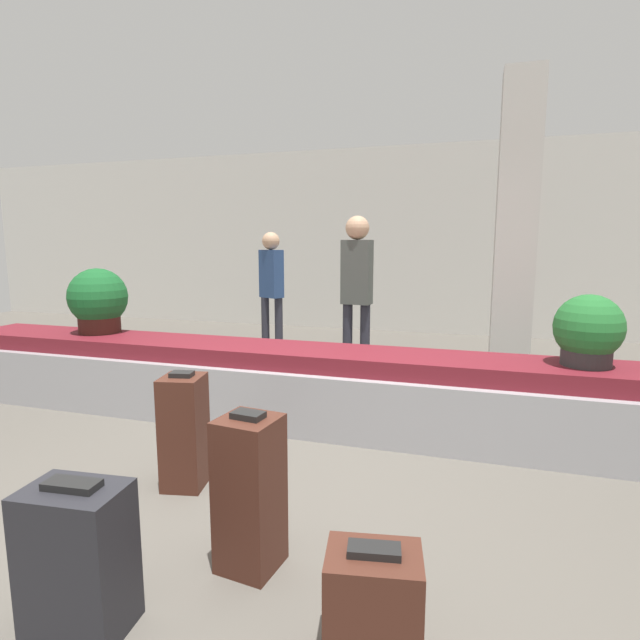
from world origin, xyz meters
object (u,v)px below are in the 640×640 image
at_px(pillar, 515,238).
at_px(suitcase_0, 373,608).
at_px(suitcase_3, 184,431).
at_px(traveler_0, 357,282).
at_px(traveler_1, 271,283).
at_px(suitcase_1, 250,493).
at_px(potted_plant_1, 588,331).
at_px(suitcase_2, 78,559).
at_px(potted_plant_0, 98,301).

bearing_deg(pillar, suitcase_0, -100.06).
bearing_deg(suitcase_0, suitcase_3, 134.79).
bearing_deg(traveler_0, traveler_1, 153.04).
height_order(suitcase_1, potted_plant_1, potted_plant_1).
height_order(suitcase_2, potted_plant_1, potted_plant_1).
bearing_deg(suitcase_1, pillar, 75.46).
xyz_separation_m(suitcase_2, potted_plant_1, (2.27, 2.53, 0.61)).
height_order(pillar, traveler_0, pillar).
height_order(potted_plant_1, traveler_0, traveler_0).
bearing_deg(suitcase_2, suitcase_1, 44.18).
bearing_deg(suitcase_2, potted_plant_0, 123.57).
bearing_deg(potted_plant_0, pillar, 18.90).
relative_size(suitcase_2, potted_plant_0, 0.99).
distance_m(traveler_0, traveler_1, 1.71).
height_order(suitcase_0, suitcase_1, suitcase_1).
bearing_deg(suitcase_3, traveler_1, 92.71).
bearing_deg(potted_plant_0, potted_plant_1, -1.00).
height_order(suitcase_2, potted_plant_0, potted_plant_0).
height_order(suitcase_3, traveler_1, traveler_1).
height_order(traveler_0, traveler_1, traveler_0).
bearing_deg(suitcase_0, pillar, 69.96).
bearing_deg(suitcase_3, potted_plant_1, 16.46).
xyz_separation_m(suitcase_0, suitcase_2, (-1.16, -0.18, 0.08)).
relative_size(pillar, suitcase_3, 4.24).
height_order(suitcase_2, traveler_0, traveler_0).
distance_m(suitcase_1, suitcase_3, 0.97).
bearing_deg(traveler_1, suitcase_3, 131.41).
relative_size(suitcase_2, potted_plant_1, 1.21).
bearing_deg(traveler_0, suitcase_2, -86.33).
height_order(suitcase_3, potted_plant_1, potted_plant_1).
bearing_deg(suitcase_2, traveler_0, 81.28).
bearing_deg(potted_plant_1, traveler_0, 146.06).
height_order(suitcase_1, suitcase_3, suitcase_1).
bearing_deg(suitcase_3, traveler_0, 68.36).
bearing_deg(traveler_1, potted_plant_0, 94.91).
height_order(pillar, traveler_1, pillar).
bearing_deg(traveler_1, suitcase_0, 143.92).
relative_size(suitcase_0, potted_plant_1, 0.90).
height_order(suitcase_3, traveler_0, traveler_0).
height_order(suitcase_1, traveler_0, traveler_0).
height_order(suitcase_0, potted_plant_1, potted_plant_1).
distance_m(pillar, suitcase_3, 3.69).
xyz_separation_m(suitcase_0, suitcase_1, (-0.67, 0.39, 0.15)).
height_order(pillar, potted_plant_0, pillar).
bearing_deg(suitcase_1, traveler_0, 101.60).
xyz_separation_m(suitcase_2, suitcase_3, (-0.27, 1.19, 0.06)).
bearing_deg(traveler_1, traveler_0, 173.34).
distance_m(suitcase_2, traveler_1, 5.05).
bearing_deg(potted_plant_1, traveler_1, 146.09).
distance_m(suitcase_0, suitcase_2, 1.18).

